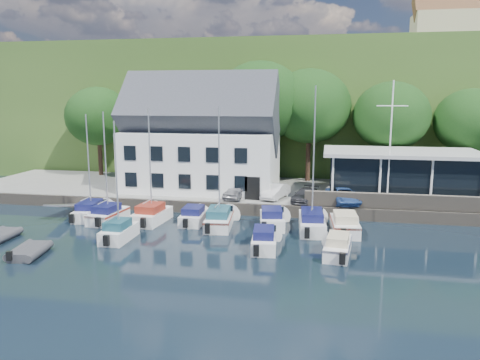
{
  "coord_description": "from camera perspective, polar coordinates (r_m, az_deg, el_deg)",
  "views": [
    {
      "loc": [
        4.68,
        -26.14,
        9.84
      ],
      "look_at": [
        -1.92,
        9.0,
        3.34
      ],
      "focal_mm": 35.0,
      "sensor_mm": 36.0,
      "label": 1
    }
  ],
  "objects": [
    {
      "name": "boat_r1_4",
      "position": [
        34.81,
        -2.56,
        1.54
      ],
      "size": [
        2.71,
        6.97,
        9.09
      ],
      "primitive_type": null,
      "rotation": [
        0.0,
        0.0,
        0.1
      ],
      "color": "white",
      "rests_on": "ground"
    },
    {
      "name": "club_pavilion",
      "position": [
        43.15,
        18.92,
        0.69
      ],
      "size": [
        13.2,
        7.2,
        4.1
      ],
      "primitive_type": null,
      "color": "black",
      "rests_on": "quay"
    },
    {
      "name": "quay",
      "position": [
        44.88,
        4.42,
        -1.74
      ],
      "size": [
        60.0,
        13.0,
        1.0
      ],
      "primitive_type": "cube",
      "color": "gray",
      "rests_on": "ground"
    },
    {
      "name": "tree_0",
      "position": [
        54.37,
        -16.83,
        5.69
      ],
      "size": [
        7.14,
        7.14,
        9.76
      ],
      "primitive_type": null,
      "color": "#113510",
      "rests_on": "quay"
    },
    {
      "name": "harbor_building",
      "position": [
        44.44,
        -4.67,
        4.47
      ],
      "size": [
        14.4,
        8.2,
        8.7
      ],
      "primitive_type": null,
      "color": "white",
      "rests_on": "quay"
    },
    {
      "name": "hillside",
      "position": [
        88.29,
        7.69,
        9.02
      ],
      "size": [
        160.0,
        75.0,
        16.0
      ],
      "primitive_type": "cube",
      "color": "#32511E",
      "rests_on": "ground"
    },
    {
      "name": "dinghy_1",
      "position": [
        32.14,
        -24.32,
        -7.76
      ],
      "size": [
        2.45,
        3.54,
        0.76
      ],
      "primitive_type": null,
      "rotation": [
        0.0,
        0.0,
        0.16
      ],
      "color": "#36373B",
      "rests_on": "ground"
    },
    {
      "name": "boat_r1_6",
      "position": [
        34.17,
        8.94,
        1.64
      ],
      "size": [
        2.57,
        7.33,
        9.53
      ],
      "primitive_type": null,
      "rotation": [
        0.0,
        0.0,
        0.08
      ],
      "color": "white",
      "rests_on": "ground"
    },
    {
      "name": "tree_2",
      "position": [
        48.13,
        2.47,
        7.08
      ],
      "size": [
        8.98,
        8.98,
        12.28
      ],
      "primitive_type": null,
      "color": "#113510",
      "rests_on": "quay"
    },
    {
      "name": "boat_r1_5",
      "position": [
        35.54,
        3.92,
        -4.55
      ],
      "size": [
        2.76,
        5.68,
        1.49
      ],
      "primitive_type": null,
      "rotation": [
        0.0,
        0.0,
        0.15
      ],
      "color": "white",
      "rests_on": "ground"
    },
    {
      "name": "boat_r1_2",
      "position": [
        36.56,
        -10.91,
        1.96
      ],
      "size": [
        2.53,
        5.9,
        9.3
      ],
      "primitive_type": null,
      "rotation": [
        0.0,
        0.0,
        -0.08
      ],
      "color": "white",
      "rests_on": "ground"
    },
    {
      "name": "boat_r2_3",
      "position": [
        30.65,
        2.98,
        -7.04
      ],
      "size": [
        2.21,
        5.67,
        1.43
      ],
      "primitive_type": null,
      "rotation": [
        0.0,
        0.0,
        0.1
      ],
      "color": "white",
      "rests_on": "ground"
    },
    {
      "name": "tree_3",
      "position": [
        48.92,
        8.4,
        6.59
      ],
      "size": [
        8.44,
        8.44,
        11.53
      ],
      "primitive_type": null,
      "color": "#113510",
      "rests_on": "quay"
    },
    {
      "name": "boat_r1_3",
      "position": [
        36.71,
        -5.63,
        -4.19
      ],
      "size": [
        2.04,
        5.26,
        1.36
      ],
      "primitive_type": null,
      "rotation": [
        0.0,
        0.0,
        0.04
      ],
      "color": "white",
      "rests_on": "ground"
    },
    {
      "name": "seawall",
      "position": [
        39.13,
        21.18,
        -2.56
      ],
      "size": [
        18.0,
        0.5,
        1.2
      ],
      "primitive_type": "cube",
      "color": "#5F574C",
      "rests_on": "quay"
    },
    {
      "name": "farmhouse",
      "position": [
        80.7,
        24.01,
        16.75
      ],
      "size": [
        10.4,
        7.0,
        8.2
      ],
      "primitive_type": null,
      "color": "#C4B493",
      "rests_on": "hillside"
    },
    {
      "name": "car_silver",
      "position": [
        40.73,
        -0.41,
        -1.31
      ],
      "size": [
        2.17,
        3.99,
        1.29
      ],
      "primitive_type": "imported",
      "rotation": [
        0.0,
        0.0,
        -0.18
      ],
      "color": "#9E9EA2",
      "rests_on": "quay"
    },
    {
      "name": "boat_r1_7",
      "position": [
        34.8,
        12.66,
        -5.07
      ],
      "size": [
        2.43,
        6.08,
        1.53
      ],
      "primitive_type": null,
      "rotation": [
        0.0,
        0.0,
        0.07
      ],
      "color": "white",
      "rests_on": "ground"
    },
    {
      "name": "car_dgrey",
      "position": [
        39.78,
        7.91,
        -1.83
      ],
      "size": [
        2.47,
        4.02,
        1.09
      ],
      "primitive_type": "imported",
      "rotation": [
        0.0,
        0.0,
        -0.27
      ],
      "color": "#2E2E33",
      "rests_on": "quay"
    },
    {
      "name": "field_patch",
      "position": [
        96.41,
        12.96,
        13.8
      ],
      "size": [
        50.0,
        30.0,
        0.3
      ],
      "primitive_type": "cube",
      "color": "#5D7038",
      "rests_on": "hillside"
    },
    {
      "name": "boat_r2_4",
      "position": [
        29.98,
        11.84,
        -7.69
      ],
      "size": [
        2.19,
        5.62,
        1.38
      ],
      "primitive_type": null,
      "rotation": [
        0.0,
        0.0,
        -0.11
      ],
      "color": "white",
      "rests_on": "ground"
    },
    {
      "name": "tree_5",
      "position": [
        50.35,
        26.2,
        4.6
      ],
      "size": [
        6.96,
        6.96,
        9.51
      ],
      "primitive_type": null,
      "color": "#113510",
      "rests_on": "quay"
    },
    {
      "name": "quay_face",
      "position": [
        38.58,
        3.36,
        -3.72
      ],
      "size": [
        60.0,
        0.3,
        1.0
      ],
      "primitive_type": "cube",
      "color": "#5F574C",
      "rests_on": "ground"
    },
    {
      "name": "ground",
      "position": [
        28.32,
        0.46,
        -10.03
      ],
      "size": [
        180.0,
        180.0,
        0.0
      ],
      "primitive_type": "plane",
      "color": "black",
      "rests_on": "ground"
    },
    {
      "name": "tree_1",
      "position": [
        50.59,
        -7.39,
        5.38
      ],
      "size": [
        6.69,
        6.69,
        9.14
      ],
      "primitive_type": null,
      "color": "#113510",
      "rests_on": "quay"
    },
    {
      "name": "flagpole",
      "position": [
        39.5,
        17.84,
        4.24
      ],
      "size": [
        2.4,
        0.2,
        10.01
      ],
      "primitive_type": null,
      "color": "white",
      "rests_on": "quay"
    },
    {
      "name": "boat_r2_1",
      "position": [
        32.52,
        -14.83,
        0.47
      ],
      "size": [
        1.73,
        4.97,
        8.95
      ],
      "primitive_type": null,
      "rotation": [
        0.0,
        0.0,
        0.0
      ],
      "color": "white",
      "rests_on": "ground"
    },
    {
      "name": "car_blue",
      "position": [
        39.72,
        12.49,
        -1.8
      ],
      "size": [
        2.62,
        4.24,
        1.36
      ],
      "primitive_type": "imported",
      "rotation": [
        0.0,
        0.0,
        0.29
      ],
      "color": "#2C4C88",
      "rests_on": "quay"
    },
    {
      "name": "tree_4",
      "position": [
        48.67,
        17.86,
        5.4
      ],
      "size": [
        7.46,
        7.46,
        10.2
      ],
      "primitive_type": null,
      "color": "#113510",
      "rests_on": "quay"
    },
    {
      "name": "boat_r1_0",
      "position": [
        39.35,
        -17.97,
        1.7
      ],
      "size": [
        2.75,
        6.6,
        8.6
      ],
      "primitive_type": null,
      "rotation": [
        0.0,
        0.0,
        0.13
      ],
      "color": "white",
      "rests_on": "ground"
    },
    {
      "name": "gangway",
      "position": [
        42.2,
        -19.9,
        -3.81
      ],
      "size": [
        1.2,
        6.0,
        1.4
      ],
      "primitive_type": null,
      "color": "silver",
      "rests_on": "ground"
    },
    {
      "name": "car_white",
      "position": [
        40.7,
        4.36,
        -1.37
      ],
      "size": [
        2.36,
        4.04,
        1.26
      ],
      "primitive_type": "imported",
      "rotation": [
        0.0,
        0.0,
        -0.29
      ],
      "color": "silver",
      "rests_on": "quay"
    },
    {
      "name": "boat_r1_1",
      "position": [
        37.57,
        -16.05,
        1.58
      ],
      "size": [
        2.46,
        5.64,
        8.8
      ],
      "primitive_type": null,
      "rotation": [
        0.0,
        0.0,
        -0.1
      ],
      "color": "white",
      "rests_on": "ground"
    }
  ]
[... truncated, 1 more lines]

